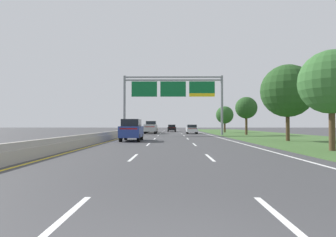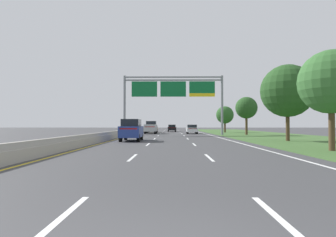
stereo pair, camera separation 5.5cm
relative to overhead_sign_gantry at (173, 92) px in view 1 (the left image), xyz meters
name	(u,v)px [view 1 (the left image)]	position (x,y,z in m)	size (l,w,h in m)	color
ground_plane	(171,136)	(-0.30, -4.38, -6.43)	(220.00, 220.00, 0.00)	#3D3D3F
lane_striping	(171,136)	(-0.30, -4.84, -6.43)	(11.96, 106.00, 0.01)	white
grass_verge_right	(275,136)	(13.65, -4.38, -6.42)	(14.00, 110.00, 0.02)	#3D602D
median_barrier_concrete	(122,134)	(-6.90, -4.38, -6.08)	(0.60, 110.00, 0.85)	#A8A399
overhead_sign_gantry	(173,92)	(0.00, 0.00, 0.00)	(15.06, 0.42, 8.98)	gray
pickup_truck_silver	(151,127)	(-3.86, 7.08, -5.36)	(2.04, 5.41, 2.20)	#B2B5BA
car_black_centre_lane_sedan	(172,128)	(-0.16, 20.59, -5.62)	(1.91, 4.44, 1.57)	black
car_white_right_lane_sedan	(192,129)	(3.29, 6.76, -5.62)	(1.83, 4.41, 1.57)	silver
car_gold_left_lane_sedan	(153,128)	(-4.01, 14.93, -5.62)	(1.90, 4.43, 1.57)	#A38438
car_blue_left_lane_suv	(132,130)	(-4.16, -14.89, -5.33)	(1.95, 4.72, 2.11)	navy
roadside_tree_near	(331,82)	(9.41, -25.38, -2.27)	(3.87, 3.87, 6.11)	#4C3823
roadside_tree_mid	(287,91)	(10.96, -15.09, -1.59)	(5.08, 5.08, 7.40)	#4C3823
roadside_tree_far	(246,108)	(11.32, 1.34, -2.27)	(3.36, 3.36, 5.87)	#4C3823
roadside_tree_distant	(225,115)	(10.40, 14.04, -2.93)	(3.47, 3.47, 5.25)	#4C3823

